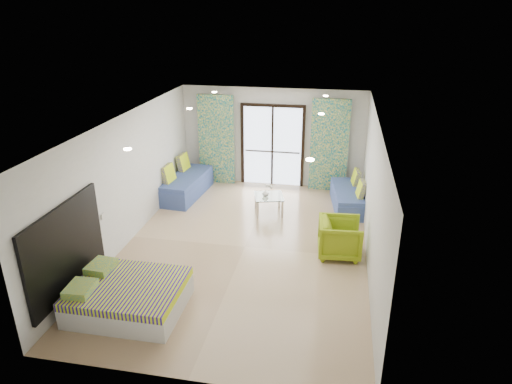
% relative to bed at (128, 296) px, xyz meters
% --- Properties ---
extents(floor, '(5.00, 7.50, 0.01)m').
position_rel_bed_xyz_m(floor, '(1.47, 2.43, -0.26)').
color(floor, tan).
rests_on(floor, ground).
extents(ceiling, '(5.00, 7.50, 0.01)m').
position_rel_bed_xyz_m(ceiling, '(1.47, 2.43, 2.44)').
color(ceiling, silver).
rests_on(ceiling, ground).
extents(wall_back, '(5.00, 0.01, 2.70)m').
position_rel_bed_xyz_m(wall_back, '(1.47, 6.18, 1.09)').
color(wall_back, silver).
rests_on(wall_back, ground).
extents(wall_front, '(5.00, 0.01, 2.70)m').
position_rel_bed_xyz_m(wall_front, '(1.47, -1.32, 1.09)').
color(wall_front, silver).
rests_on(wall_front, ground).
extents(wall_left, '(0.01, 7.50, 2.70)m').
position_rel_bed_xyz_m(wall_left, '(-1.03, 2.43, 1.09)').
color(wall_left, silver).
rests_on(wall_left, ground).
extents(wall_right, '(0.01, 7.50, 2.70)m').
position_rel_bed_xyz_m(wall_right, '(3.97, 2.43, 1.09)').
color(wall_right, silver).
rests_on(wall_right, ground).
extents(balcony_door, '(1.76, 0.08, 2.28)m').
position_rel_bed_xyz_m(balcony_door, '(1.47, 6.15, 1.00)').
color(balcony_door, black).
rests_on(balcony_door, floor).
extents(balcony_rail, '(1.52, 0.03, 0.04)m').
position_rel_bed_xyz_m(balcony_rail, '(1.47, 6.16, 0.69)').
color(balcony_rail, '#595451').
rests_on(balcony_rail, balcony_door).
extents(curtain_left, '(1.00, 0.10, 2.50)m').
position_rel_bed_xyz_m(curtain_left, '(-0.08, 6.00, 0.99)').
color(curtain_left, silver).
rests_on(curtain_left, floor).
extents(curtain_right, '(1.00, 0.10, 2.50)m').
position_rel_bed_xyz_m(curtain_right, '(3.02, 6.00, 0.99)').
color(curtain_right, silver).
rests_on(curtain_right, floor).
extents(downlight_a, '(0.12, 0.12, 0.02)m').
position_rel_bed_xyz_m(downlight_a, '(0.07, 0.43, 2.41)').
color(downlight_a, '#FFE0B2').
rests_on(downlight_a, ceiling).
extents(downlight_b, '(0.12, 0.12, 0.02)m').
position_rel_bed_xyz_m(downlight_b, '(2.87, 0.43, 2.41)').
color(downlight_b, '#FFE0B2').
rests_on(downlight_b, ceiling).
extents(downlight_c, '(0.12, 0.12, 0.02)m').
position_rel_bed_xyz_m(downlight_c, '(0.07, 3.43, 2.41)').
color(downlight_c, '#FFE0B2').
rests_on(downlight_c, ceiling).
extents(downlight_d, '(0.12, 0.12, 0.02)m').
position_rel_bed_xyz_m(downlight_d, '(2.87, 3.43, 2.41)').
color(downlight_d, '#FFE0B2').
rests_on(downlight_d, ceiling).
extents(downlight_e, '(0.12, 0.12, 0.02)m').
position_rel_bed_xyz_m(downlight_e, '(0.07, 5.43, 2.41)').
color(downlight_e, '#FFE0B2').
rests_on(downlight_e, ceiling).
extents(downlight_f, '(0.12, 0.12, 0.02)m').
position_rel_bed_xyz_m(downlight_f, '(2.87, 5.43, 2.41)').
color(downlight_f, '#FFE0B2').
rests_on(downlight_f, ceiling).
extents(headboard, '(0.06, 2.10, 1.50)m').
position_rel_bed_xyz_m(headboard, '(-0.99, 0.00, 0.79)').
color(headboard, black).
rests_on(headboard, floor).
extents(switch_plate, '(0.02, 0.10, 0.10)m').
position_rel_bed_xyz_m(switch_plate, '(-1.00, 1.25, 0.79)').
color(switch_plate, silver).
rests_on(switch_plate, wall_left).
extents(bed, '(1.77, 1.45, 0.61)m').
position_rel_bed_xyz_m(bed, '(0.00, 0.00, 0.00)').
color(bed, silver).
rests_on(bed, floor).
extents(daybed_left, '(0.94, 2.05, 0.98)m').
position_rel_bed_xyz_m(daybed_left, '(-0.64, 4.89, 0.05)').
color(daybed_left, '#3A4E8B').
rests_on(daybed_left, floor).
extents(daybed_right, '(0.90, 1.82, 0.86)m').
position_rel_bed_xyz_m(daybed_right, '(3.59, 4.88, 0.01)').
color(daybed_right, '#3A4E8B').
rests_on(daybed_right, floor).
extents(coffee_table, '(0.83, 0.83, 0.78)m').
position_rel_bed_xyz_m(coffee_table, '(1.69, 4.20, 0.14)').
color(coffee_table, silver).
rests_on(coffee_table, floor).
extents(vase, '(0.18, 0.19, 0.16)m').
position_rel_bed_xyz_m(vase, '(1.62, 4.16, 0.27)').
color(vase, white).
rests_on(vase, coffee_table).
extents(armchair, '(0.83, 0.88, 0.85)m').
position_rel_bed_xyz_m(armchair, '(3.42, 2.47, 0.17)').
color(armchair, '#879F14').
rests_on(armchair, floor).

